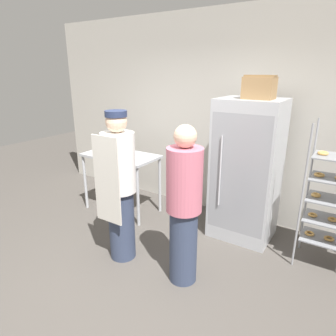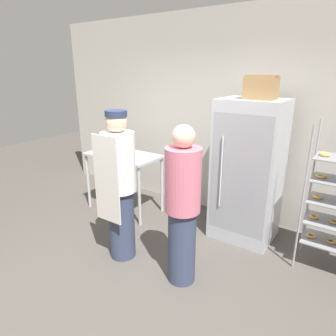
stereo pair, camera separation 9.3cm
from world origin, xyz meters
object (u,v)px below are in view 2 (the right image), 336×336
Objects in this scene: refrigerator at (248,171)px; donut_box at (111,152)px; blender_pitcher at (128,144)px; cardboard_storage_box at (261,88)px; person_baker at (119,185)px; person_customer at (183,207)px.

refrigerator is 2.01m from donut_box.
donut_box is (-1.96, -0.46, 0.05)m from refrigerator.
cardboard_storage_box reaches higher than blender_pitcher.
refrigerator is at bearing 51.66° from person_baker.
person_baker is 1.04× the size of person_customer.
refrigerator is 6.32× the size of blender_pitcher.
blender_pitcher is 1.98m from person_customer.
blender_pitcher is 0.17× the size of person_baker.
cardboard_storage_box is at bearing 11.56° from donut_box.
cardboard_storage_box is 0.20× the size of person_baker.
blender_pitcher is 2.15m from cardboard_storage_box.
person_customer is (1.66, -1.06, -0.19)m from blender_pitcher.
person_baker is (-1.10, -1.24, -1.04)m from cardboard_storage_box.
refrigerator is 5.21× the size of cardboard_storage_box.
cardboard_storage_box is at bearing 48.43° from person_baker.
donut_box is 0.31m from blender_pitcher.
person_baker reaches higher than person_customer.
cardboard_storage_box reaches higher than refrigerator.
blender_pitcher is (-1.86, -0.18, 0.13)m from refrigerator.
person_baker reaches higher than donut_box.
refrigerator is 1.04m from cardboard_storage_box.
person_baker is (0.85, -1.10, -0.14)m from blender_pitcher.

